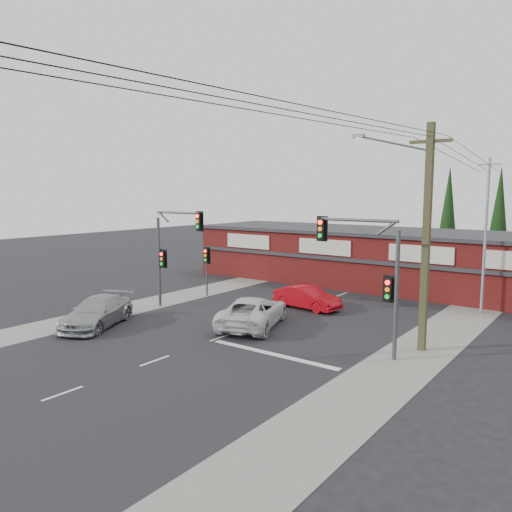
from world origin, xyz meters
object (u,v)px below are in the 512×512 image
Objects in this scene: red_sedan at (307,297)px; shop_building at (361,256)px; white_suv at (253,312)px; silver_suv at (97,312)px; utility_pole at (423,230)px.

shop_building reaches higher than red_sedan.
silver_suv is at bearing 16.57° from white_suv.
silver_suv is 12.17m from red_sedan.
silver_suv reaches higher than red_sedan.
red_sedan is 0.43× the size of utility_pole.
white_suv is 15.42m from shop_building.
utility_pole is (8.35, 1.34, 4.60)m from white_suv.
white_suv is 1.09× the size of silver_suv.
white_suv reaches higher than silver_suv.
red_sedan is at bearing -112.32° from white_suv.
white_suv is at bearing 11.77° from silver_suv.
utility_pole is (9.36, -14.00, 3.26)m from shop_building.
shop_building reaches higher than silver_suv.
white_suv is at bearing -170.91° from utility_pole.
silver_suv is at bearing -157.37° from utility_pole.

